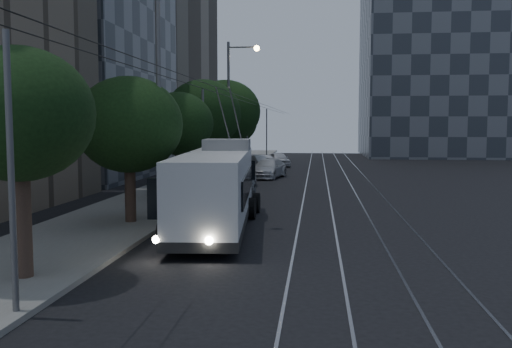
{
  "coord_description": "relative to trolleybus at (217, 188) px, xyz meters",
  "views": [
    {
      "loc": [
        0.99,
        -21.13,
        4.08
      ],
      "look_at": [
        -1.67,
        3.68,
        1.9
      ],
      "focal_mm": 40.0,
      "sensor_mm": 36.0,
      "label": 1
    }
  ],
  "objects": [
    {
      "name": "overhead_wires",
      "position": [
        -2.07,
        19.27,
        1.88
      ],
      "size": [
        2.23,
        90.0,
        6.0
      ],
      "color": "black",
      "rests_on": "ground"
    },
    {
      "name": "building_glass_mid",
      "position": [
        -16.1,
        21.27,
        11.84
      ],
      "size": [
        14.4,
        18.4,
        26.8
      ],
      "color": "#343A42",
      "rests_on": "ground"
    },
    {
      "name": "streetlamp_far",
      "position": [
        -2.48,
        21.72,
        4.62
      ],
      "size": [
        2.49,
        0.44,
        10.34
      ],
      "color": "#5D5C5F",
      "rests_on": "ground"
    },
    {
      "name": "tree_4",
      "position": [
        -3.6,
        24.55,
        3.52
      ],
      "size": [
        5.75,
        5.75,
        7.71
      ],
      "color": "#32221C",
      "rests_on": "ground"
    },
    {
      "name": "car_white_d",
      "position": [
        0.2,
        33.14,
        -0.9
      ],
      "size": [
        2.82,
        4.33,
        1.37
      ],
      "primitive_type": "imported",
      "rotation": [
        0.0,
        0.0,
        0.32
      ],
      "color": "silver",
      "rests_on": "ground"
    },
    {
      "name": "building_tan_far",
      "position": [
        -16.1,
        41.27,
        15.83
      ],
      "size": [
        14.4,
        22.4,
        34.8
      ],
      "color": "gray",
      "rests_on": "ground"
    },
    {
      "name": "tree_5",
      "position": [
        -4.1,
        32.14,
        2.68
      ],
      "size": [
        4.6,
        4.6,
        6.35
      ],
      "color": "#32221C",
      "rests_on": "ground"
    },
    {
      "name": "building_distant_right",
      "position": [
        20.9,
        54.27,
        10.42
      ],
      "size": [
        22.0,
        18.0,
        24.0
      ],
      "primitive_type": "cube",
      "color": "#343A42",
      "rests_on": "ground"
    },
    {
      "name": "tree_0",
      "position": [
        -3.6,
        -8.13,
        2.72
      ],
      "size": [
        3.81,
        3.81,
        6.05
      ],
      "color": "#32221C",
      "rests_on": "ground"
    },
    {
      "name": "car_white_a",
      "position": [
        -1.4,
        13.63,
        -0.93
      ],
      "size": [
        3.0,
        4.12,
        1.3
      ],
      "primitive_type": "imported",
      "rotation": [
        0.0,
        0.0,
        -0.43
      ],
      "color": "white",
      "rests_on": "ground"
    },
    {
      "name": "tree_3",
      "position": [
        -3.6,
        15.38,
        3.17
      ],
      "size": [
        5.03,
        5.03,
        7.03
      ],
      "color": "#32221C",
      "rests_on": "ground"
    },
    {
      "name": "ground",
      "position": [
        2.9,
        -0.73,
        -1.58
      ],
      "size": [
        120.0,
        120.0,
        0.0
      ],
      "primitive_type": "plane",
      "color": "black",
      "rests_on": "ground"
    },
    {
      "name": "sidewalk",
      "position": [
        -4.6,
        19.27,
        -1.51
      ],
      "size": [
        5.0,
        90.0,
        0.15
      ],
      "primitive_type": "cube",
      "color": "slate",
      "rests_on": "ground"
    },
    {
      "name": "car_white_b",
      "position": [
        0.2,
        21.2,
        -0.87
      ],
      "size": [
        2.94,
        5.22,
        1.43
      ],
      "primitive_type": "imported",
      "rotation": [
        0.0,
        0.0,
        -0.2
      ],
      "color": "#B6B7BA",
      "rests_on": "ground"
    },
    {
      "name": "tree_2",
      "position": [
        -3.6,
        8.52,
        2.5
      ],
      "size": [
        3.81,
        3.81,
        5.83
      ],
      "color": "#32221C",
      "rests_on": "ground"
    },
    {
      "name": "tree_1",
      "position": [
        -3.6,
        0.33,
        2.46
      ],
      "size": [
        4.29,
        4.29,
        6.0
      ],
      "color": "#32221C",
      "rests_on": "ground"
    },
    {
      "name": "tram_rails",
      "position": [
        5.4,
        19.27,
        -1.58
      ],
      "size": [
        4.52,
        90.0,
        0.02
      ],
      "color": "gray",
      "rests_on": "ground"
    },
    {
      "name": "car_white_c",
      "position": [
        -0.71,
        26.42,
        -0.88
      ],
      "size": [
        3.07,
        4.54,
        1.42
      ],
      "primitive_type": "imported",
      "rotation": [
        0.0,
        0.0,
        0.41
      ],
      "color": "silver",
      "rests_on": "ground"
    },
    {
      "name": "trolleybus",
      "position": [
        0.0,
        0.0,
        0.0
      ],
      "size": [
        3.3,
        11.58,
        5.63
      ],
      "rotation": [
        0.0,
        0.0,
        0.08
      ],
      "color": "silver",
      "rests_on": "ground"
    },
    {
      "name": "pickup_silver",
      "position": [
        -1.02,
        7.27,
        -0.75
      ],
      "size": [
        3.15,
        6.18,
        1.67
      ],
      "primitive_type": "imported",
      "rotation": [
        0.0,
        0.0,
        -0.06
      ],
      "color": "silver",
      "rests_on": "ground"
    },
    {
      "name": "streetlamp_near",
      "position": [
        -1.88,
        0.11,
        4.89
      ],
      "size": [
        2.59,
        0.44,
        10.82
      ],
      "color": "#5D5C5F",
      "rests_on": "ground"
    }
  ]
}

